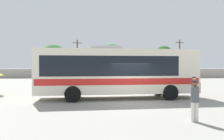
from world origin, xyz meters
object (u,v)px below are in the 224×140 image
object	(u,v)px
parked_car_third_red	(127,75)
roadside_tree_left	(54,56)
coach_bus_cream_red	(115,71)
roadside_tree_midleft	(112,53)
passenger_waiting_on_apron	(195,98)
utility_pole_far	(180,58)
parked_car_leftmost_maroon	(60,75)
roadside_tree_midright	(164,53)
parked_car_second_black	(92,75)
attendant_by_bus_door	(194,88)
utility_pole_near	(77,58)

from	to	relation	value
parked_car_third_red	roadside_tree_left	bearing A→B (deg)	150.03
coach_bus_cream_red	roadside_tree_midleft	distance (m)	32.10
passenger_waiting_on_apron	utility_pole_far	world-z (taller)	utility_pole_far
coach_bus_cream_red	parked_car_leftmost_maroon	world-z (taller)	coach_bus_cream_red
coach_bus_cream_red	roadside_tree_midleft	xyz separation A→B (m)	(0.93, 31.93, 3.17)
parked_car_leftmost_maroon	roadside_tree_midright	world-z (taller)	roadside_tree_midright
parked_car_second_black	roadside_tree_left	size ratio (longest dim) A/B	0.70
attendant_by_bus_door	parked_car_second_black	world-z (taller)	attendant_by_bus_door
parked_car_leftmost_maroon	utility_pole_near	world-z (taller)	utility_pole_near
passenger_waiting_on_apron	roadside_tree_left	xyz separation A→B (m)	(-14.25, 36.13, 3.41)
attendant_by_bus_door	parked_car_leftmost_maroon	xyz separation A→B (m)	(-13.19, 23.21, -0.14)
passenger_waiting_on_apron	utility_pole_far	xyz separation A→B (m)	(11.66, 35.07, 3.03)
parked_car_second_black	parked_car_third_red	world-z (taller)	parked_car_third_red
roadside_tree_midright	passenger_waiting_on_apron	bearing A→B (deg)	-103.45
parked_car_second_black	parked_car_third_red	size ratio (longest dim) A/B	1.05
coach_bus_cream_red	parked_car_second_black	xyz separation A→B (m)	(-2.98, 21.59, -1.17)
coach_bus_cream_red	roadside_tree_midright	size ratio (longest dim) A/B	1.75
parked_car_leftmost_maroon	parked_car_second_black	size ratio (longest dim) A/B	0.90
roadside_tree_midleft	roadside_tree_left	bearing A→B (deg)	-169.57
utility_pole_far	roadside_tree_left	distance (m)	25.93
attendant_by_bus_door	roadside_tree_midleft	xyz separation A→B (m)	(-3.97, 33.68, 4.21)
utility_pole_far	roadside_tree_left	bearing A→B (deg)	177.66
parked_car_second_black	utility_pole_far	distance (m)	19.21
parked_car_third_red	roadside_tree_midright	xyz separation A→B (m)	(8.49, 7.93, 4.15)
roadside_tree_midleft	roadside_tree_midright	bearing A→B (deg)	-13.72
utility_pole_near	roadside_tree_left	bearing A→B (deg)	158.22
utility_pole_near	parked_car_second_black	bearing A→B (deg)	-62.11
attendant_by_bus_door	roadside_tree_midright	size ratio (longest dim) A/B	0.25
parked_car_second_black	utility_pole_far	size ratio (longest dim) A/B	0.60
roadside_tree_midleft	utility_pole_near	bearing A→B (deg)	-148.84
utility_pole_near	utility_pole_far	size ratio (longest dim) A/B	0.97
parked_car_third_red	coach_bus_cream_red	bearing A→B (deg)	-98.05
parked_car_third_red	roadside_tree_midleft	xyz separation A→B (m)	(-2.10, 10.51, 4.33)
parked_car_leftmost_maroon	parked_car_second_black	world-z (taller)	parked_car_second_black
passenger_waiting_on_apron	attendant_by_bus_door	bearing A→B (deg)	67.54
coach_bus_cream_red	roadside_tree_left	distance (m)	31.84
passenger_waiting_on_apron	coach_bus_cream_red	bearing A→B (deg)	114.60
utility_pole_far	parked_car_second_black	bearing A→B (deg)	-158.24
parked_car_third_red	roadside_tree_midleft	bearing A→B (deg)	101.29
coach_bus_cream_red	parked_car_third_red	world-z (taller)	coach_bus_cream_red
passenger_waiting_on_apron	utility_pole_far	size ratio (longest dim) A/B	0.22
coach_bus_cream_red	parked_car_second_black	bearing A→B (deg)	97.86
parked_car_second_black	roadside_tree_left	xyz separation A→B (m)	(-8.31, 8.08, 3.59)
coach_bus_cream_red	roadside_tree_midright	xyz separation A→B (m)	(11.52, 29.34, 2.99)
roadside_tree_midleft	parked_car_third_red	bearing A→B (deg)	-78.71
parked_car_leftmost_maroon	attendant_by_bus_door	bearing A→B (deg)	-60.40
parked_car_leftmost_maroon	roadside_tree_midleft	bearing A→B (deg)	48.63
parked_car_leftmost_maroon	parked_car_third_red	xyz separation A→B (m)	(11.32, -0.04, 0.02)
parked_car_third_red	roadside_tree_midright	size ratio (longest dim) A/B	0.68
coach_bus_cream_red	utility_pole_near	xyz separation A→B (m)	(-6.18, 27.63, 1.92)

